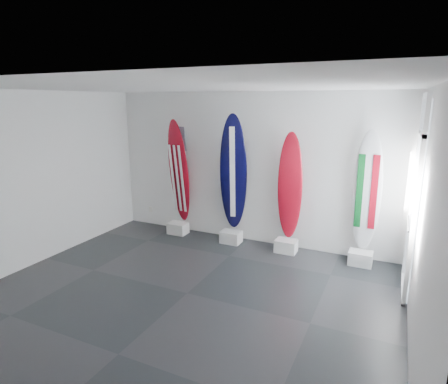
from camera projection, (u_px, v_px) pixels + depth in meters
The scene contains 16 objects.
floor at pixel (187, 293), 5.63m from camera, with size 6.00×6.00×0.00m, color black.
ceiling at pixel (182, 87), 4.92m from camera, with size 6.00×6.00×0.00m, color white.
wall_back at pixel (249, 169), 7.47m from camera, with size 6.00×6.00×0.00m, color white.
wall_front at pixel (28, 266), 3.07m from camera, with size 6.00×6.00×0.00m, color white.
wall_left at pixel (37, 179), 6.51m from camera, with size 5.00×5.00×0.00m, color white.
wall_right at pixel (424, 226), 4.03m from camera, with size 5.00×5.00×0.00m, color white.
display_block_usa at pixel (178, 228), 8.14m from camera, with size 0.40×0.30×0.24m, color silver.
surfboard_usa at pixel (179, 172), 7.94m from camera, with size 0.51×0.08×2.24m, color maroon.
display_block_navy at pixel (231, 237), 7.62m from camera, with size 0.40×0.30×0.24m, color silver.
surfboard_navy at pixel (233, 174), 7.40m from camera, with size 0.54×0.08×2.38m, color black.
display_block_swiss at pixel (286, 246), 7.14m from camera, with size 0.40×0.30×0.24m, color silver.
surfboard_swiss at pixel (290, 187), 6.96m from camera, with size 0.46×0.08×2.05m, color maroon.
display_block_italy at pixel (360, 258), 6.59m from camera, with size 0.40×0.30×0.24m, color silver.
surfboard_italy at pixel (367, 192), 6.40m from camera, with size 0.48×0.08×2.13m, color silver.
wall_outlet at pixel (151, 209), 8.74m from camera, with size 0.09×0.02×0.13m, color silver.
glass_door at pixel (416, 199), 5.43m from camera, with size 0.12×1.16×2.85m, color white, non-canonical shape.
Camera 1 is at (2.67, -4.39, 2.82)m, focal length 29.98 mm.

